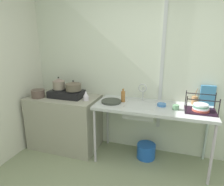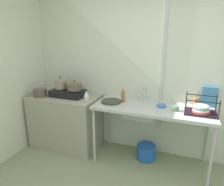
% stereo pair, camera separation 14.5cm
% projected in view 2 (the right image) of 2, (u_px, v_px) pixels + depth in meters
% --- Properties ---
extents(wall_back, '(4.96, 0.10, 2.78)m').
position_uv_depth(wall_back, '(164.00, 65.00, 2.88)').
color(wall_back, beige).
rests_on(wall_back, ground).
extents(wall_metal_strip, '(0.05, 0.01, 2.23)m').
position_uv_depth(wall_metal_strip, '(164.00, 55.00, 2.79)').
color(wall_metal_strip, '#ABAFAF').
extents(counter_concrete, '(1.09, 0.64, 0.86)m').
position_uv_depth(counter_concrete, '(67.00, 121.00, 3.32)').
color(counter_concrete, gray).
rests_on(counter_concrete, ground).
extents(counter_sink, '(1.60, 0.64, 0.86)m').
position_uv_depth(counter_sink, '(152.00, 111.00, 2.74)').
color(counter_sink, '#ABAFAF').
rests_on(counter_sink, ground).
extents(stove, '(0.53, 0.30, 0.12)m').
position_uv_depth(stove, '(68.00, 93.00, 3.16)').
color(stove, black).
rests_on(stove, counter_concrete).
extents(pot_on_left_burner, '(0.19, 0.19, 0.19)m').
position_uv_depth(pot_on_left_burner, '(60.00, 83.00, 3.17)').
color(pot_on_left_burner, gray).
rests_on(pot_on_left_burner, stove).
extents(pot_on_right_burner, '(0.24, 0.24, 0.16)m').
position_uv_depth(pot_on_right_burner, '(74.00, 86.00, 3.08)').
color(pot_on_right_burner, brown).
rests_on(pot_on_right_burner, stove).
extents(pot_beside_stove, '(0.21, 0.21, 0.12)m').
position_uv_depth(pot_beside_stove, '(40.00, 93.00, 3.17)').
color(pot_beside_stove, brown).
rests_on(pot_beside_stove, counter_concrete).
extents(percolator, '(0.09, 0.09, 0.15)m').
position_uv_depth(percolator, '(86.00, 95.00, 2.99)').
color(percolator, silver).
rests_on(percolator, counter_concrete).
extents(sink_basin, '(0.42, 0.36, 0.17)m').
position_uv_depth(sink_basin, '(140.00, 111.00, 2.80)').
color(sink_basin, '#ABAFAF').
rests_on(sink_basin, counter_sink).
extents(faucet, '(0.13, 0.07, 0.27)m').
position_uv_depth(faucet, '(143.00, 90.00, 2.88)').
color(faucet, '#ABAFAF').
rests_on(faucet, counter_sink).
extents(frying_pan, '(0.29, 0.29, 0.03)m').
position_uv_depth(frying_pan, '(111.00, 101.00, 2.89)').
color(frying_pan, '#32372F').
rests_on(frying_pan, counter_sink).
extents(dish_rack, '(0.38, 0.30, 0.23)m').
position_uv_depth(dish_rack, '(201.00, 110.00, 2.48)').
color(dish_rack, black).
rests_on(dish_rack, counter_sink).
extents(cup_by_rack, '(0.08, 0.08, 0.06)m').
position_uv_depth(cup_by_rack, '(175.00, 108.00, 2.57)').
color(cup_by_rack, '#5D8C65').
rests_on(cup_by_rack, counter_sink).
extents(small_bowl_on_drainboard, '(0.12, 0.12, 0.04)m').
position_uv_depth(small_bowl_on_drainboard, '(161.00, 106.00, 2.70)').
color(small_bowl_on_drainboard, '#4074B7').
rests_on(small_bowl_on_drainboard, counter_sink).
extents(bottle_by_sink, '(0.06, 0.06, 0.20)m').
position_uv_depth(bottle_by_sink, '(123.00, 96.00, 2.90)').
color(bottle_by_sink, '#965F2D').
rests_on(bottle_by_sink, counter_sink).
extents(cereal_box, '(0.19, 0.05, 0.28)m').
position_uv_depth(cereal_box, '(209.00, 97.00, 2.68)').
color(cereal_box, teal).
rests_on(cereal_box, counter_sink).
extents(utensil_jar, '(0.08, 0.08, 0.23)m').
position_uv_depth(utensil_jar, '(196.00, 102.00, 2.75)').
color(utensil_jar, '#9F7247').
rests_on(utensil_jar, counter_sink).
extents(bucket_on_floor, '(0.28, 0.28, 0.22)m').
position_uv_depth(bucket_on_floor, '(146.00, 152.00, 3.00)').
color(bucket_on_floor, '#1E54B2').
rests_on(bucket_on_floor, ground).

